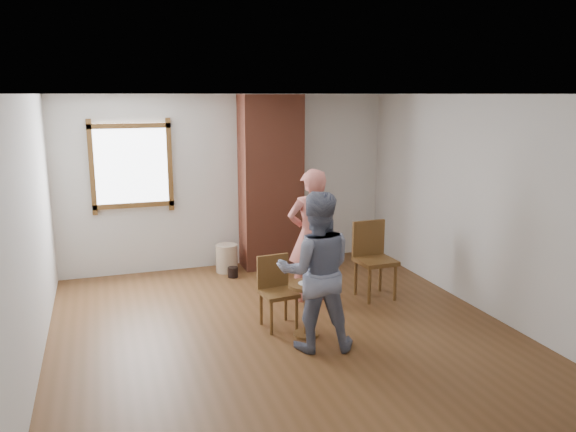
{
  "coord_description": "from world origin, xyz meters",
  "views": [
    {
      "loc": [
        -1.82,
        -5.51,
        2.6
      ],
      "look_at": [
        0.3,
        0.8,
        1.15
      ],
      "focal_mm": 35.0,
      "sensor_mm": 36.0,
      "label": 1
    }
  ],
  "objects_px": {
    "man": "(316,271)",
    "dining_chair_left": "(276,287)",
    "side_table": "(306,301)",
    "stoneware_crock": "(227,258)",
    "dining_chair_right": "(373,255)",
    "person_pink": "(311,236)"
  },
  "relations": [
    {
      "from": "dining_chair_right",
      "to": "person_pink",
      "type": "xyz_separation_m",
      "value": [
        -0.81,
        0.11,
        0.3
      ]
    },
    {
      "from": "stoneware_crock",
      "to": "side_table",
      "type": "height_order",
      "value": "side_table"
    },
    {
      "from": "stoneware_crock",
      "to": "side_table",
      "type": "relative_size",
      "value": 0.69
    },
    {
      "from": "stoneware_crock",
      "to": "man",
      "type": "height_order",
      "value": "man"
    },
    {
      "from": "dining_chair_left",
      "to": "side_table",
      "type": "distance_m",
      "value": 0.44
    },
    {
      "from": "stoneware_crock",
      "to": "dining_chair_right",
      "type": "distance_m",
      "value": 2.29
    },
    {
      "from": "dining_chair_left",
      "to": "person_pink",
      "type": "distance_m",
      "value": 1.01
    },
    {
      "from": "stoneware_crock",
      "to": "dining_chair_left",
      "type": "distance_m",
      "value": 2.16
    },
    {
      "from": "person_pink",
      "to": "dining_chair_left",
      "type": "bearing_deg",
      "value": 46.36
    },
    {
      "from": "dining_chair_right",
      "to": "person_pink",
      "type": "bearing_deg",
      "value": 170.1
    },
    {
      "from": "dining_chair_right",
      "to": "stoneware_crock",
      "type": "bearing_deg",
      "value": 132.18
    },
    {
      "from": "side_table",
      "to": "person_pink",
      "type": "distance_m",
      "value": 1.2
    },
    {
      "from": "dining_chair_left",
      "to": "man",
      "type": "height_order",
      "value": "man"
    },
    {
      "from": "side_table",
      "to": "man",
      "type": "height_order",
      "value": "man"
    },
    {
      "from": "stoneware_crock",
      "to": "side_table",
      "type": "distance_m",
      "value": 2.55
    },
    {
      "from": "stoneware_crock",
      "to": "person_pink",
      "type": "bearing_deg",
      "value": -62.81
    },
    {
      "from": "dining_chair_right",
      "to": "side_table",
      "type": "xyz_separation_m",
      "value": [
        -1.26,
        -0.91,
        -0.15
      ]
    },
    {
      "from": "side_table",
      "to": "person_pink",
      "type": "xyz_separation_m",
      "value": [
        0.44,
        1.02,
        0.45
      ]
    },
    {
      "from": "dining_chair_right",
      "to": "man",
      "type": "height_order",
      "value": "man"
    },
    {
      "from": "side_table",
      "to": "stoneware_crock",
      "type": "bearing_deg",
      "value": 97.45
    },
    {
      "from": "dining_chair_left",
      "to": "side_table",
      "type": "relative_size",
      "value": 1.35
    },
    {
      "from": "man",
      "to": "dining_chair_left",
      "type": "bearing_deg",
      "value": -57.89
    }
  ]
}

